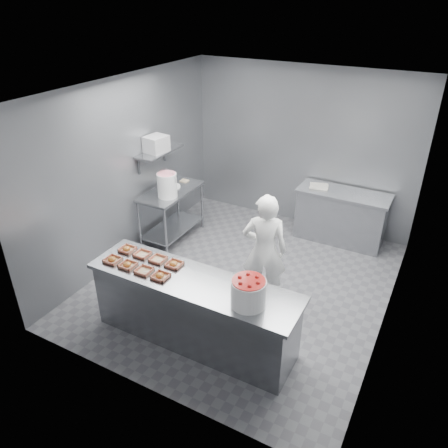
{
  "coord_description": "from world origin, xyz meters",
  "views": [
    {
      "loc": [
        2.27,
        -4.78,
        3.88
      ],
      "look_at": [
        -0.21,
        -0.2,
        1.03
      ],
      "focal_mm": 35.0,
      "sensor_mm": 36.0,
      "label": 1
    }
  ],
  "objects_px": {
    "tray_4": "(127,249)",
    "tray_7": "(174,264)",
    "tray_5": "(142,254)",
    "tray_0": "(112,260)",
    "strawberry_tub": "(248,292)",
    "tray_3": "(160,276)",
    "back_counter": "(341,216)",
    "appliance": "(156,144)",
    "tray_1": "(128,265)",
    "glaze_bucket": "(167,185)",
    "tray_2": "(144,271)",
    "prep_table": "(172,207)",
    "worker": "(264,251)",
    "service_counter": "(194,310)",
    "tray_6": "(158,259)"
  },
  "relations": [
    {
      "from": "tray_4",
      "to": "tray_7",
      "type": "xyz_separation_m",
      "value": [
        0.72,
        0.0,
        0.0
      ]
    },
    {
      "from": "tray_5",
      "to": "tray_0",
      "type": "bearing_deg",
      "value": -130.98
    },
    {
      "from": "strawberry_tub",
      "to": "tray_3",
      "type": "bearing_deg",
      "value": -177.48
    },
    {
      "from": "back_counter",
      "to": "tray_0",
      "type": "bearing_deg",
      "value": -120.2
    },
    {
      "from": "tray_7",
      "to": "appliance",
      "type": "bearing_deg",
      "value": 130.11
    },
    {
      "from": "tray_0",
      "to": "tray_1",
      "type": "relative_size",
      "value": 1.0
    },
    {
      "from": "tray_4",
      "to": "strawberry_tub",
      "type": "height_order",
      "value": "strawberry_tub"
    },
    {
      "from": "appliance",
      "to": "tray_7",
      "type": "bearing_deg",
      "value": -41.16
    },
    {
      "from": "tray_4",
      "to": "glaze_bucket",
      "type": "bearing_deg",
      "value": 106.81
    },
    {
      "from": "tray_0",
      "to": "tray_4",
      "type": "relative_size",
      "value": 1.0
    },
    {
      "from": "tray_2",
      "to": "appliance",
      "type": "distance_m",
      "value": 2.49
    },
    {
      "from": "prep_table",
      "to": "tray_0",
      "type": "height_order",
      "value": "tray_0"
    },
    {
      "from": "tray_0",
      "to": "worker",
      "type": "bearing_deg",
      "value": 39.87
    },
    {
      "from": "back_counter",
      "to": "tray_2",
      "type": "bearing_deg",
      "value": -113.73
    },
    {
      "from": "tray_0",
      "to": "tray_7",
      "type": "xyz_separation_m",
      "value": [
        0.72,
        0.28,
        0.0
      ]
    },
    {
      "from": "tray_4",
      "to": "service_counter",
      "type": "bearing_deg",
      "value": -7.43
    },
    {
      "from": "tray_2",
      "to": "strawberry_tub",
      "type": "height_order",
      "value": "strawberry_tub"
    },
    {
      "from": "appliance",
      "to": "tray_4",
      "type": "bearing_deg",
      "value": -58.05
    },
    {
      "from": "tray_0",
      "to": "tray_5",
      "type": "relative_size",
      "value": 1.0
    },
    {
      "from": "strawberry_tub",
      "to": "glaze_bucket",
      "type": "bearing_deg",
      "value": 141.61
    },
    {
      "from": "worker",
      "to": "tray_5",
      "type": "bearing_deg",
      "value": 17.41
    },
    {
      "from": "strawberry_tub",
      "to": "prep_table",
      "type": "bearing_deg",
      "value": 139.63
    },
    {
      "from": "service_counter",
      "to": "appliance",
      "type": "xyz_separation_m",
      "value": [
        -1.82,
        1.88,
        1.24
      ]
    },
    {
      "from": "tray_6",
      "to": "appliance",
      "type": "bearing_deg",
      "value": 125.23
    },
    {
      "from": "prep_table",
      "to": "service_counter",
      "type": "bearing_deg",
      "value": -49.76
    },
    {
      "from": "back_counter",
      "to": "glaze_bucket",
      "type": "bearing_deg",
      "value": -148.34
    },
    {
      "from": "service_counter",
      "to": "tray_6",
      "type": "xyz_separation_m",
      "value": [
        -0.59,
        0.14,
        0.47
      ]
    },
    {
      "from": "tray_6",
      "to": "back_counter",
      "type": "bearing_deg",
      "value": 64.4
    },
    {
      "from": "tray_1",
      "to": "worker",
      "type": "distance_m",
      "value": 1.77
    },
    {
      "from": "tray_4",
      "to": "tray_7",
      "type": "relative_size",
      "value": 1.0
    },
    {
      "from": "prep_table",
      "to": "glaze_bucket",
      "type": "bearing_deg",
      "value": -66.06
    },
    {
      "from": "service_counter",
      "to": "tray_1",
      "type": "distance_m",
      "value": 0.97
    },
    {
      "from": "service_counter",
      "to": "tray_2",
      "type": "distance_m",
      "value": 0.77
    },
    {
      "from": "strawberry_tub",
      "to": "worker",
      "type": "bearing_deg",
      "value": 105.52
    },
    {
      "from": "tray_4",
      "to": "tray_2",
      "type": "bearing_deg",
      "value": -30.07
    },
    {
      "from": "prep_table",
      "to": "strawberry_tub",
      "type": "relative_size",
      "value": 3.18
    },
    {
      "from": "back_counter",
      "to": "tray_3",
      "type": "distance_m",
      "value": 3.64
    },
    {
      "from": "prep_table",
      "to": "back_counter",
      "type": "distance_m",
      "value": 2.87
    },
    {
      "from": "worker",
      "to": "glaze_bucket",
      "type": "xyz_separation_m",
      "value": [
        -1.97,
        0.63,
        0.3
      ]
    },
    {
      "from": "prep_table",
      "to": "tray_7",
      "type": "xyz_separation_m",
      "value": [
        1.3,
        -1.81,
        0.33
      ]
    },
    {
      "from": "tray_3",
      "to": "worker",
      "type": "bearing_deg",
      "value": 58.22
    },
    {
      "from": "tray_1",
      "to": "strawberry_tub",
      "type": "bearing_deg",
      "value": 1.76
    },
    {
      "from": "back_counter",
      "to": "tray_6",
      "type": "distance_m",
      "value": 3.48
    },
    {
      "from": "tray_0",
      "to": "strawberry_tub",
      "type": "distance_m",
      "value": 1.83
    },
    {
      "from": "back_counter",
      "to": "tray_6",
      "type": "height_order",
      "value": "tray_6"
    },
    {
      "from": "prep_table",
      "to": "worker",
      "type": "distance_m",
      "value": 2.24
    },
    {
      "from": "tray_3",
      "to": "tray_7",
      "type": "height_order",
      "value": "same"
    },
    {
      "from": "tray_0",
      "to": "strawberry_tub",
      "type": "relative_size",
      "value": 0.5
    },
    {
      "from": "worker",
      "to": "tray_7",
      "type": "bearing_deg",
      "value": 31.07
    },
    {
      "from": "back_counter",
      "to": "strawberry_tub",
      "type": "height_order",
      "value": "strawberry_tub"
    }
  ]
}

